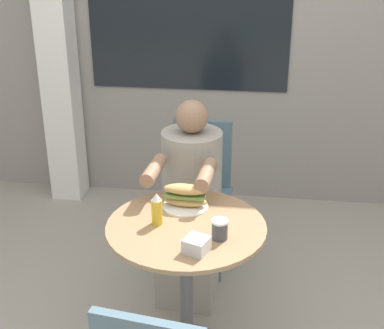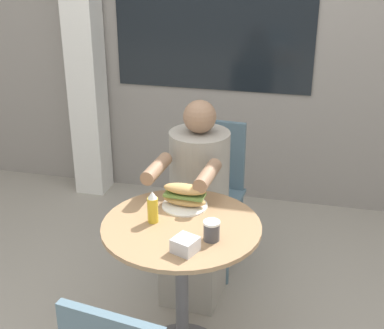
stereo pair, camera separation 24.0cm
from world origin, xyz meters
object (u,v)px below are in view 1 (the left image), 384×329
at_px(cafe_table, 186,262).
at_px(drink_cup, 220,229).
at_px(seated_diner, 191,214).
at_px(sandwich_on_plate, 185,197).
at_px(diner_chair, 200,180).
at_px(condiment_bottle, 157,209).

distance_m(cafe_table, drink_cup, 0.30).
relative_size(seated_diner, sandwich_on_plate, 5.23).
xyz_separation_m(diner_chair, seated_diner, (-0.01, -0.35, -0.04)).
bearing_deg(sandwich_on_plate, seated_diner, 93.77).
relative_size(cafe_table, diner_chair, 0.82).
distance_m(cafe_table, seated_diner, 0.53).
xyz_separation_m(diner_chair, condiment_bottle, (-0.08, -0.87, 0.26)).
height_order(cafe_table, drink_cup, drink_cup).
xyz_separation_m(cafe_table, condiment_bottle, (-0.13, -0.01, 0.26)).
xyz_separation_m(diner_chair, drink_cup, (0.19, -0.96, 0.24)).
relative_size(cafe_table, sandwich_on_plate, 3.38).
bearing_deg(seated_diner, cafe_table, 99.57).
bearing_deg(drink_cup, sandwich_on_plate, 124.96).
bearing_deg(seated_diner, sandwich_on_plate, 97.83).
relative_size(diner_chair, sandwich_on_plate, 4.11).
distance_m(seated_diner, drink_cup, 0.70).
relative_size(sandwich_on_plate, condiment_bottle, 1.45).
xyz_separation_m(cafe_table, diner_chair, (-0.04, 0.87, -0.00)).
bearing_deg(condiment_bottle, drink_cup, -17.37).
bearing_deg(cafe_table, sandwich_on_plate, 99.31).
xyz_separation_m(cafe_table, sandwich_on_plate, (-0.03, 0.16, 0.24)).
distance_m(seated_diner, condiment_bottle, 0.61).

